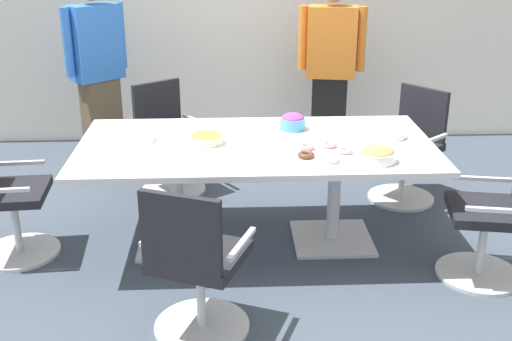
{
  "coord_description": "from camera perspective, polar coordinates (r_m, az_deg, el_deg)",
  "views": [
    {
      "loc": [
        -0.18,
        -4.05,
        2.15
      ],
      "look_at": [
        0.0,
        0.0,
        0.55
      ],
      "focal_mm": 44.48,
      "sensor_mm": 36.0,
      "label": 1
    }
  ],
  "objects": [
    {
      "name": "office_chair_0",
      "position": [
        5.3,
        13.54,
        1.68
      ],
      "size": [
        0.76,
        0.76,
        0.91
      ],
      "rotation": [
        0.0,
        0.0,
        -4.02
      ],
      "color": "silver",
      "rests_on": "ground"
    },
    {
      "name": "napkin_pile",
      "position": [
        4.4,
        -10.28,
        2.98
      ],
      "size": [
        0.17,
        0.17,
        0.05
      ],
      "primitive_type": "cube",
      "color": "white",
      "rests_on": "conference_table"
    },
    {
      "name": "person_standing_0",
      "position": [
        5.9,
        -14.04,
        8.71
      ],
      "size": [
        0.51,
        0.47,
        1.74
      ],
      "rotation": [
        0.0,
        0.0,
        -2.41
      ],
      "color": "brown",
      "rests_on": "ground"
    },
    {
      "name": "office_chair_4",
      "position": [
        4.26,
        20.67,
        -4.14
      ],
      "size": [
        0.63,
        0.63,
        0.91
      ],
      "rotation": [
        0.0,
        0.0,
        1.39
      ],
      "color": "silver",
      "rests_on": "ground"
    },
    {
      "name": "back_wall",
      "position": [
        6.5,
        -0.99,
        14.89
      ],
      "size": [
        8.0,
        0.1,
        2.8
      ],
      "primitive_type": "cube",
      "color": "white",
      "rests_on": "ground"
    },
    {
      "name": "plate_stack",
      "position": [
        4.5,
        12.08,
        3.17
      ],
      "size": [
        0.2,
        0.2,
        0.04
      ],
      "color": "white",
      "rests_on": "conference_table"
    },
    {
      "name": "conference_table",
      "position": [
        4.34,
        0.0,
        0.92
      ],
      "size": [
        2.4,
        1.2,
        0.75
      ],
      "color": "silver",
      "rests_on": "ground"
    },
    {
      "name": "ground_plane",
      "position": [
        4.6,
        0.0,
        -6.45
      ],
      "size": [
        10.0,
        10.0,
        0.01
      ],
      "primitive_type": "cube",
      "color": "#3D4754"
    },
    {
      "name": "donut_platter",
      "position": [
        4.09,
        6.1,
        1.63
      ],
      "size": [
        0.38,
        0.38,
        0.04
      ],
      "color": "white",
      "rests_on": "conference_table"
    },
    {
      "name": "snack_bowl_chips_yellow",
      "position": [
        4.29,
        -4.49,
        2.94
      ],
      "size": [
        0.23,
        0.23,
        0.08
      ],
      "color": "beige",
      "rests_on": "conference_table"
    },
    {
      "name": "office_chair_3",
      "position": [
        3.46,
        -5.45,
        -8.9
      ],
      "size": [
        0.7,
        0.7,
        0.91
      ],
      "rotation": [
        0.0,
        0.0,
        -0.38
      ],
      "color": "silver",
      "rests_on": "ground"
    },
    {
      "name": "snack_bowl_cookies",
      "position": [
        4.02,
        10.85,
        1.43
      ],
      "size": [
        0.24,
        0.24,
        0.1
      ],
      "color": "white",
      "rests_on": "conference_table"
    },
    {
      "name": "office_chair_2",
      "position": [
        4.57,
        -21.7,
        -2.52
      ],
      "size": [
        0.58,
        0.58,
        0.91
      ],
      "rotation": [
        0.0,
        0.0,
        -1.5
      ],
      "color": "silver",
      "rests_on": "ground"
    },
    {
      "name": "snack_bowl_candy_mix",
      "position": [
        4.57,
        3.32,
        4.43
      ],
      "size": [
        0.18,
        0.18,
        0.12
      ],
      "color": "#4C9EC6",
      "rests_on": "conference_table"
    },
    {
      "name": "person_standing_1",
      "position": [
        5.94,
        6.73,
        9.05
      ],
      "size": [
        0.61,
        0.3,
        1.7
      ],
      "rotation": [
        0.0,
        0.0,
        -3.32
      ],
      "color": "black",
      "rests_on": "ground"
    },
    {
      "name": "office_chair_1",
      "position": [
        5.38,
        -7.89,
        2.38
      ],
      "size": [
        0.75,
        0.75,
        0.91
      ],
      "rotation": [
        0.0,
        0.0,
        -2.52
      ],
      "color": "silver",
      "rests_on": "ground"
    }
  ]
}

